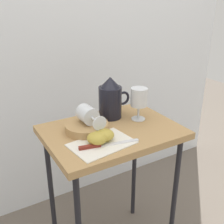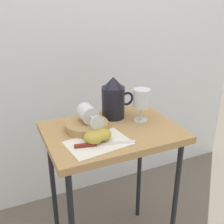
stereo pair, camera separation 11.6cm
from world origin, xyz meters
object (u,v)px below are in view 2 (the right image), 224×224
basket_tray (87,126)px  wine_glass_tipped_near (88,114)px  wine_glass_upright (142,100)px  table (112,145)px  apple_half_right (101,134)px  pitcher (113,101)px  knife (96,144)px  apple_half_left (94,137)px

basket_tray → wine_glass_tipped_near: 0.05m
basket_tray → wine_glass_upright: (0.26, -0.02, 0.08)m
table → apple_half_right: 0.15m
basket_tray → wine_glass_tipped_near: (0.01, -0.00, 0.05)m
basket_tray → wine_glass_tipped_near: wine_glass_tipped_near is taller
table → wine_glass_tipped_near: (-0.09, 0.04, 0.15)m
table → wine_glass_tipped_near: wine_glass_tipped_near is taller
table → pitcher: 0.20m
apple_half_right → knife: bearing=-135.1°
wine_glass_upright → apple_half_left: (-0.27, -0.11, -0.08)m
apple_half_right → knife: size_ratio=0.34×
pitcher → knife: size_ratio=0.82×
apple_half_left → table: bearing=36.0°
apple_half_left → knife: (-0.00, -0.03, -0.02)m
pitcher → apple_half_right: size_ratio=2.46×
table → wine_glass_upright: (0.16, 0.03, 0.18)m
apple_half_right → wine_glass_tipped_near: bearing=96.7°
wine_glass_tipped_near → table: bearing=-23.5°
knife → table: bearing=43.6°
wine_glass_upright → apple_half_left: bearing=-158.0°
basket_tray → knife: size_ratio=0.78×
basket_tray → apple_half_right: size_ratio=2.31×
table → knife: 0.18m
table → pitcher: pitcher is taller
wine_glass_upright → apple_half_left: wine_glass_upright is taller
table → wine_glass_upright: 0.24m
basket_tray → apple_half_left: 0.13m
table → apple_half_right: bearing=-137.1°
apple_half_right → knife: apple_half_right is taller
pitcher → apple_half_left: 0.27m
table → apple_half_right: (-0.08, -0.07, 0.11)m
basket_tray → apple_half_left: (-0.01, -0.13, 0.01)m
wine_glass_tipped_near → apple_half_right: (0.01, -0.11, -0.05)m
wine_glass_upright → knife: wine_glass_upright is taller
pitcher → apple_half_right: pitcher is taller
wine_glass_upright → apple_half_left: 0.30m
basket_tray → apple_half_left: apple_half_left is taller
basket_tray → pitcher: size_ratio=0.94×
wine_glass_upright → wine_glass_tipped_near: size_ratio=1.04×
apple_half_right → wine_glass_upright: bearing=22.9°
apple_half_left → knife: 0.03m
pitcher → knife: (-0.17, -0.23, -0.07)m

